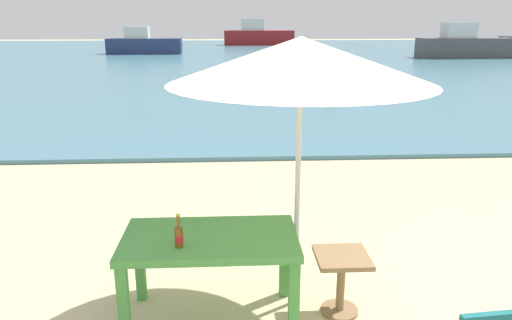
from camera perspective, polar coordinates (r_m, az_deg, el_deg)
The scene contains 9 objects.
sea_water at distance 33.40m, azimuth -1.62°, elevation 12.03°, with size 120.00×50.00×0.08m, color teal.
picnic_table_green at distance 4.01m, azimuth -5.37°, elevation -10.25°, with size 1.40×0.80×0.76m.
beer_bottle_amber at distance 3.77m, azimuth -9.01°, elevation -8.70°, with size 0.07×0.07×0.26m.
patio_umbrella at distance 3.85m, azimuth 5.25°, elevation 11.48°, with size 2.10×2.10×2.30m.
side_table_wood at distance 4.28m, azimuth 9.93°, elevation -13.11°, with size 0.44×0.44×0.54m.
swimmer_person at distance 14.76m, azimuth 8.54°, elevation 7.44°, with size 0.34×0.34×0.41m.
boat_ferry at distance 36.01m, azimuth -13.02°, elevation 13.07°, with size 5.14×1.40×1.87m.
boat_fishing_trawler at distance 34.13m, azimuth 23.16°, elevation 12.24°, with size 5.93×1.62×2.15m.
boat_sailboat at distance 47.30m, azimuth 0.23°, elevation 14.32°, with size 6.51×1.77×2.37m.
Camera 1 is at (-0.85, -3.30, 2.43)m, focal length 34.23 mm.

